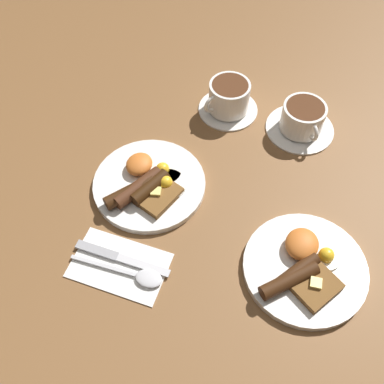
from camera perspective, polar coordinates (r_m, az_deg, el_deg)
The scene contains 8 objects.
ground_plane at distance 0.95m, azimuth -5.39°, elevation 0.72°, with size 3.00×3.00×0.00m, color brown.
breakfast_plate_near at distance 0.93m, azimuth -5.52°, elevation 1.04°, with size 0.23×0.23×0.04m.
breakfast_plate_far at distance 0.86m, azimuth 14.10°, elevation -9.25°, with size 0.23×0.23×0.05m.
teacup_near at distance 1.06m, azimuth 4.66°, elevation 11.70°, with size 0.14×0.14×0.08m.
teacup_far at distance 1.05m, azimuth 13.82°, elevation 8.87°, with size 0.16×0.16×0.07m.
napkin at distance 0.86m, azimuth -9.20°, elevation -9.13°, with size 0.11×0.18×0.01m, color white.
knife at distance 0.86m, azimuth -9.52°, elevation -8.11°, with size 0.03×0.19×0.01m.
spoon at distance 0.84m, azimuth -6.69°, elevation -10.52°, with size 0.04×0.18×0.01m.
Camera 1 is at (0.46, 0.30, 0.77)m, focal length 42.00 mm.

